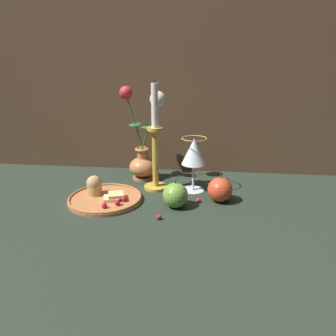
{
  "coord_description": "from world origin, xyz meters",
  "views": [
    {
      "loc": [
        0.15,
        -0.94,
        0.43
      ],
      "look_at": [
        0.04,
        0.02,
        0.1
      ],
      "focal_mm": 35.0,
      "sensor_mm": 36.0,
      "label": 1
    }
  ],
  "objects_px": {
    "vase": "(143,150)",
    "apple_beside_vase": "(220,190)",
    "wine_glass": "(194,153)",
    "apple_near_glass": "(175,195)",
    "plate_with_pastries": "(104,196)",
    "candlestick": "(155,149)"
  },
  "relations": [
    {
      "from": "wine_glass",
      "to": "candlestick",
      "type": "xyz_separation_m",
      "value": [
        -0.13,
        0.0,
        0.01
      ]
    },
    {
      "from": "wine_glass",
      "to": "candlestick",
      "type": "bearing_deg",
      "value": 178.58
    },
    {
      "from": "vase",
      "to": "plate_with_pastries",
      "type": "relative_size",
      "value": 1.46
    },
    {
      "from": "vase",
      "to": "apple_beside_vase",
      "type": "distance_m",
      "value": 0.33
    },
    {
      "from": "wine_glass",
      "to": "apple_near_glass",
      "type": "bearing_deg",
      "value": -109.5
    },
    {
      "from": "plate_with_pastries",
      "to": "apple_beside_vase",
      "type": "distance_m",
      "value": 0.36
    },
    {
      "from": "wine_glass",
      "to": "apple_near_glass",
      "type": "xyz_separation_m",
      "value": [
        -0.05,
        -0.14,
        -0.09
      ]
    },
    {
      "from": "plate_with_pastries",
      "to": "wine_glass",
      "type": "distance_m",
      "value": 0.32
    },
    {
      "from": "wine_glass",
      "to": "candlestick",
      "type": "distance_m",
      "value": 0.13
    },
    {
      "from": "wine_glass",
      "to": "plate_with_pastries",
      "type": "bearing_deg",
      "value": -157.48
    },
    {
      "from": "vase",
      "to": "candlestick",
      "type": "xyz_separation_m",
      "value": [
        0.06,
        -0.09,
        0.03
      ]
    },
    {
      "from": "plate_with_pastries",
      "to": "apple_beside_vase",
      "type": "xyz_separation_m",
      "value": [
        0.36,
        0.03,
        0.02
      ]
    },
    {
      "from": "apple_beside_vase",
      "to": "apple_near_glass",
      "type": "distance_m",
      "value": 0.15
    },
    {
      "from": "plate_with_pastries",
      "to": "apple_near_glass",
      "type": "xyz_separation_m",
      "value": [
        0.23,
        -0.02,
        0.02
      ]
    },
    {
      "from": "candlestick",
      "to": "plate_with_pastries",
      "type": "bearing_deg",
      "value": -141.55
    },
    {
      "from": "wine_glass",
      "to": "candlestick",
      "type": "height_order",
      "value": "candlestick"
    },
    {
      "from": "vase",
      "to": "wine_glass",
      "type": "distance_m",
      "value": 0.21
    },
    {
      "from": "plate_with_pastries",
      "to": "apple_near_glass",
      "type": "height_order",
      "value": "apple_near_glass"
    },
    {
      "from": "apple_near_glass",
      "to": "plate_with_pastries",
      "type": "bearing_deg",
      "value": 174.6
    },
    {
      "from": "wine_glass",
      "to": "vase",
      "type": "bearing_deg",
      "value": 154.08
    },
    {
      "from": "plate_with_pastries",
      "to": "candlestick",
      "type": "bearing_deg",
      "value": 38.45
    },
    {
      "from": "vase",
      "to": "apple_near_glass",
      "type": "height_order",
      "value": "vase"
    }
  ]
}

